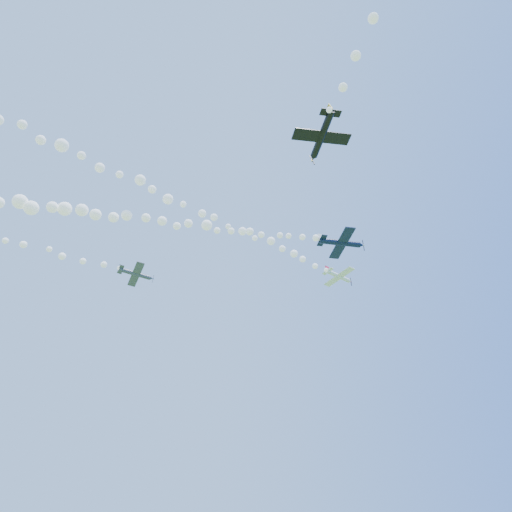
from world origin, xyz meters
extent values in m
cylinder|color=white|center=(22.91, 3.05, 53.62)|extent=(5.78, 3.09, 0.98)
cone|color=white|center=(25.81, 4.40, 53.70)|extent=(0.96, 1.00, 0.81)
cone|color=red|center=(26.21, 4.58, 53.71)|extent=(0.39, 0.37, 0.28)
cube|color=black|center=(26.10, 4.53, 53.71)|extent=(0.12, 0.22, 1.87)
cube|color=white|center=(23.13, 3.16, 53.50)|extent=(4.41, 7.23, 0.41)
cube|color=white|center=(20.50, 1.93, 53.60)|extent=(1.84, 2.67, 0.18)
cube|color=red|center=(20.42, 1.87, 54.13)|extent=(0.90, 0.52, 1.21)
sphere|color=black|center=(23.66, 3.39, 54.01)|extent=(0.95, 0.97, 0.75)
cylinder|color=#0D1639|center=(17.67, -11.80, 48.15)|extent=(6.67, 1.44, 1.06)
cone|color=#0D1639|center=(21.25, -11.78, 48.22)|extent=(0.86, 0.94, 0.90)
cone|color=silver|center=(21.75, -11.78, 48.23)|extent=(0.36, 0.33, 0.32)
cube|color=black|center=(21.61, -11.78, 48.23)|extent=(0.10, 0.33, 2.10)
cube|color=#0D1639|center=(17.95, -11.79, 48.02)|extent=(1.70, 8.14, 0.86)
cube|color=#0D1639|center=(14.70, -11.82, 48.15)|extent=(0.95, 2.86, 0.34)
cube|color=silver|center=(14.60, -11.87, 48.75)|extent=(1.07, 0.21, 1.35)
sphere|color=black|center=(18.60, -11.83, 48.59)|extent=(0.81, 0.86, 0.87)
cylinder|color=#3E415A|center=(-14.54, -0.38, 46.42)|extent=(5.18, 2.45, 0.80)
cone|color=#3E415A|center=(-11.82, 0.40, 46.39)|extent=(0.82, 0.86, 0.71)
cone|color=navy|center=(-11.44, 0.51, 46.38)|extent=(0.33, 0.32, 0.25)
cube|color=black|center=(-11.54, 0.48, 46.38)|extent=(0.08, 0.23, 1.66)
cube|color=#3E415A|center=(-14.33, -0.33, 46.32)|extent=(3.05, 6.55, 0.53)
cube|color=#3E415A|center=(-16.80, -1.03, 46.50)|extent=(1.34, 2.38, 0.22)
cube|color=navy|center=(-16.87, -1.02, 46.98)|extent=(0.82, 0.37, 1.06)
sphere|color=black|center=(-13.83, -0.16, 46.74)|extent=(0.78, 0.82, 0.67)
cylinder|color=black|center=(6.91, -35.40, 40.25)|extent=(2.30, 5.30, 1.20)
cone|color=black|center=(6.69, -32.56, 40.00)|extent=(0.86, 0.86, 0.77)
cone|color=gold|center=(6.66, -32.17, 39.96)|extent=(0.32, 0.35, 0.27)
cube|color=black|center=(6.66, -32.27, 39.97)|extent=(0.51, 0.17, 1.65)
cube|color=black|center=(6.92, -35.19, 40.13)|extent=(6.44, 1.95, 1.69)
cube|color=black|center=(7.09, -37.75, 40.50)|extent=(2.29, 0.97, 0.64)
cube|color=gold|center=(6.99, -37.79, 40.97)|extent=(0.39, 0.91, 1.11)
sphere|color=black|center=(6.78, -34.63, 40.51)|extent=(0.81, 0.73, 0.81)
camera|label=1|loc=(-4.11, -58.94, 2.00)|focal=30.00mm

